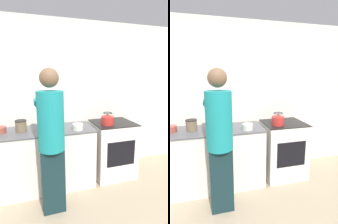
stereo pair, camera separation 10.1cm
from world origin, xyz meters
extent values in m
plane|color=tan|center=(0.00, 0.00, 0.00)|extent=(12.00, 12.00, 0.00)
cube|color=silver|center=(0.00, 0.69, 1.30)|extent=(8.00, 0.05, 2.60)
cube|color=silver|center=(-0.38, 0.29, 0.45)|extent=(1.71, 0.59, 0.91)
cube|color=#56565B|center=(-0.38, 0.29, 0.92)|extent=(1.73, 0.61, 0.02)
cube|color=silver|center=(0.89, 0.31, 0.46)|extent=(0.69, 0.62, 0.93)
cube|color=black|center=(0.89, 0.31, 0.93)|extent=(0.69, 0.62, 0.01)
cube|color=black|center=(0.89, 0.00, 0.51)|extent=(0.48, 0.01, 0.41)
cube|color=#142C31|center=(-0.21, -0.26, 0.42)|extent=(0.28, 0.17, 0.84)
cylinder|color=teal|center=(-0.21, -0.26, 1.20)|extent=(0.31, 0.31, 0.70)
sphere|color=brown|center=(-0.21, -0.26, 1.69)|extent=(0.22, 0.22, 0.22)
cylinder|color=teal|center=(-0.34, 0.03, 1.38)|extent=(0.09, 0.30, 0.09)
cylinder|color=teal|center=(-0.08, 0.03, 1.38)|extent=(0.09, 0.30, 0.09)
cube|color=silver|center=(-0.18, 0.21, 0.93)|extent=(0.33, 0.22, 0.02)
cube|color=silver|center=(-0.11, 0.19, 0.95)|extent=(0.12, 0.05, 0.01)
cube|color=black|center=(-0.21, 0.18, 0.95)|extent=(0.08, 0.04, 0.01)
cylinder|color=red|center=(0.74, 0.22, 1.01)|extent=(0.20, 0.20, 0.13)
cone|color=red|center=(0.74, 0.22, 1.09)|extent=(0.16, 0.16, 0.03)
sphere|color=black|center=(0.74, 0.22, 1.12)|extent=(0.02, 0.02, 0.02)
torus|color=black|center=(0.74, 0.22, 1.13)|extent=(0.14, 0.14, 0.01)
cylinder|color=#9E4738|center=(-0.86, 0.33, 0.97)|extent=(0.16, 0.16, 0.08)
cylinder|color=silver|center=(0.22, 0.15, 0.97)|extent=(0.16, 0.16, 0.09)
cylinder|color=#756047|center=(-0.58, 0.31, 1.00)|extent=(0.15, 0.15, 0.15)
cylinder|color=#28231E|center=(-0.58, 0.31, 1.08)|extent=(0.16, 0.16, 0.01)
camera|label=1|loc=(-0.42, -2.25, 1.73)|focal=28.00mm
camera|label=2|loc=(-0.33, -2.28, 1.73)|focal=28.00mm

